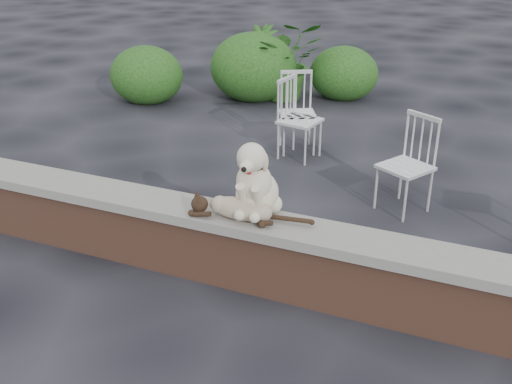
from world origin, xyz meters
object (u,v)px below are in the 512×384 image
at_px(dog, 257,175).
at_px(chair_a, 298,113).
at_px(cat, 239,207).
at_px(chair_e, 300,119).
at_px(potted_plant_a, 287,60).
at_px(potted_plant_b, 259,59).
at_px(chair_b, 406,165).

bearing_deg(dog, chair_a, 98.79).
distance_m(cat, chair_e, 2.75).
bearing_deg(chair_a, cat, -106.21).
height_order(chair_e, potted_plant_a, potted_plant_a).
height_order(dog, potted_plant_a, potted_plant_a).
xyz_separation_m(potted_plant_a, potted_plant_b, (-0.56, 0.25, -0.08)).
height_order(chair_a, chair_b, same).
bearing_deg(potted_plant_a, chair_b, -53.08).
bearing_deg(chair_b, chair_a, 172.64).
distance_m(chair_e, potted_plant_a, 2.44).
height_order(dog, chair_e, dog).
bearing_deg(chair_e, potted_plant_b, 42.29).
bearing_deg(dog, cat, -122.42).
relative_size(cat, chair_b, 1.18).
bearing_deg(chair_a, chair_e, -91.08).
relative_size(chair_b, potted_plant_a, 0.78).
bearing_deg(potted_plant_b, chair_a, -57.58).
xyz_separation_m(cat, chair_e, (-0.46, 2.71, -0.20)).
height_order(chair_e, potted_plant_b, potted_plant_b).
xyz_separation_m(chair_b, potted_plant_a, (-2.36, 3.14, 0.13)).
bearing_deg(chair_e, potted_plant_a, 34.22).
xyz_separation_m(cat, chair_b, (0.91, 1.79, -0.20)).
xyz_separation_m(dog, potted_plant_a, (-1.53, 4.79, -0.29)).
bearing_deg(chair_e, dog, -157.66).
distance_m(chair_a, chair_b, 1.86).
bearing_deg(cat, chair_e, 95.34).
distance_m(chair_e, potted_plant_b, 2.93).
distance_m(chair_b, chair_e, 1.65).
height_order(chair_b, potted_plant_b, potted_plant_b).
xyz_separation_m(chair_b, potted_plant_b, (-2.92, 3.40, 0.05)).
height_order(cat, potted_plant_a, potted_plant_a).
relative_size(chair_b, chair_e, 1.00).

